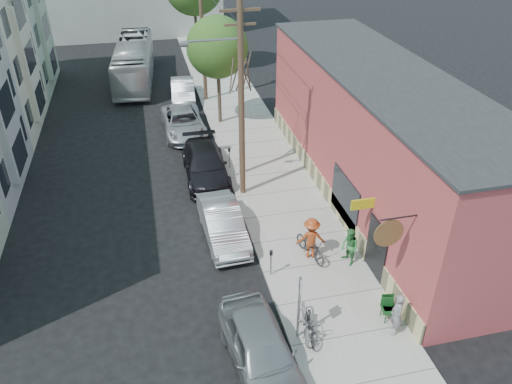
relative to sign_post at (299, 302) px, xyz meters
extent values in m
plane|color=black|center=(-2.35, 3.62, -1.83)|extent=(120.00, 120.00, 0.00)
cube|color=#ABA89E|center=(1.90, 14.62, -1.76)|extent=(4.50, 58.00, 0.15)
cube|color=#AA3F41|center=(6.65, 8.62, 1.42)|extent=(5.00, 20.00, 6.50)
cube|color=#2B2B2D|center=(6.65, 8.62, 4.72)|extent=(5.20, 20.20, 0.12)
cube|color=#CAB97E|center=(4.13, 8.62, -1.28)|extent=(0.10, 20.00, 1.10)
cube|color=black|center=(4.12, 2.62, -0.53)|extent=(0.10, 1.60, 2.60)
cube|color=black|center=(4.12, 6.12, -0.23)|extent=(0.08, 3.00, 2.20)
cylinder|color=brown|center=(3.20, 0.42, 2.07)|extent=(1.10, 0.06, 1.10)
cube|color=gold|center=(3.65, 3.42, 1.27)|extent=(1.00, 0.08, 0.45)
cube|color=beige|center=(-11.60, 21.62, 2.67)|extent=(1.10, 3.20, 7.00)
cube|color=#A9B79B|center=(-14.35, 29.62, 2.67)|extent=(6.00, 8.00, 9.00)
cube|color=#A9B79B|center=(-11.60, 29.62, 2.67)|extent=(1.10, 3.20, 7.00)
cube|color=slate|center=(0.00, 0.00, -0.28)|extent=(0.07, 0.07, 2.80)
cube|color=silver|center=(0.00, 0.00, 0.72)|extent=(0.02, 0.45, 0.60)
cylinder|color=slate|center=(-0.10, 3.42, -1.13)|extent=(0.06, 0.06, 1.10)
cylinder|color=black|center=(-0.10, 3.42, -0.53)|extent=(0.14, 0.14, 0.18)
cylinder|color=slate|center=(-0.10, 12.76, -1.13)|extent=(0.06, 0.06, 1.10)
cylinder|color=black|center=(-0.10, 12.76, -0.53)|extent=(0.14, 0.14, 0.18)
cylinder|color=#503A28|center=(0.10, 10.04, 3.32)|extent=(0.28, 0.28, 10.00)
cube|color=#503A28|center=(0.10, 10.04, 7.52)|extent=(1.80, 0.12, 0.12)
cube|color=#503A28|center=(0.10, 10.04, 6.92)|extent=(1.40, 0.10, 0.10)
cylinder|color=slate|center=(-2.40, 10.04, 6.22)|extent=(0.35, 0.24, 0.24)
cylinder|color=#503A28|center=(0.10, 23.63, 3.32)|extent=(0.28, 0.28, 10.00)
cylinder|color=#44392C|center=(0.45, 12.07, 0.84)|extent=(0.24, 0.24, 5.05)
cylinder|color=#44392C|center=(0.45, 19.28, 0.69)|extent=(0.24, 0.24, 4.75)
sphere|color=#376021|center=(0.45, 19.28, 3.37)|extent=(3.90, 3.90, 3.90)
cylinder|color=#44392C|center=(0.45, 30.53, 1.57)|extent=(0.24, 0.24, 6.51)
imported|color=gray|center=(3.46, -0.59, -0.81)|extent=(0.54, 0.71, 1.74)
imported|color=#34833F|center=(3.30, 3.40, -0.83)|extent=(0.83, 0.96, 1.71)
imported|color=#9D3A16|center=(1.87, 4.21, -0.72)|extent=(1.36, 0.94, 1.93)
imported|color=#232326|center=(1.87, 4.21, -1.14)|extent=(1.25, 2.18, 1.09)
imported|color=black|center=(0.42, -0.13, -1.19)|extent=(0.68, 1.70, 0.99)
imported|color=slate|center=(0.36, 0.21, -1.15)|extent=(1.11, 2.11, 1.06)
imported|color=#919598|center=(-1.56, -0.93, -0.97)|extent=(2.50, 5.22, 1.72)
imported|color=silver|center=(-1.55, 6.56, -1.05)|extent=(1.87, 4.85, 1.57)
imported|color=black|center=(-1.55, 12.25, -1.02)|extent=(2.35, 5.63, 1.62)
imported|color=#B3B3BB|center=(-2.13, 18.29, -1.07)|extent=(2.70, 5.57, 1.53)
imported|color=#AAACB2|center=(-1.55, 23.94, -1.04)|extent=(2.01, 4.90, 1.58)
imported|color=silver|center=(-4.91, 29.37, -0.23)|extent=(3.59, 11.68, 3.20)
camera|label=1|loc=(-4.26, -11.80, 12.21)|focal=35.00mm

